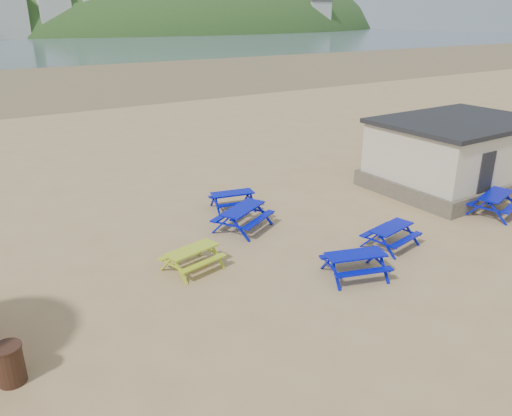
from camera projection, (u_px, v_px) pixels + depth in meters
ground at (285, 247)px, 17.33m from camera, size 400.00×400.00×0.00m
wet_sand at (13, 81)px, 60.10m from camera, size 400.00×400.00×0.00m
picnic_table_blue_a at (243, 218)px, 18.62m from camera, size 2.55×2.38×0.85m
picnic_table_blue_b at (233, 201)px, 20.55m from camera, size 2.00×1.74×0.72m
picnic_table_blue_d at (355, 265)px, 15.25m from camera, size 2.19×1.97×0.76m
picnic_table_blue_e at (391, 236)px, 17.24m from camera, size 1.99×1.71×0.74m
picnic_table_blue_f at (494, 204)px, 20.02m from camera, size 2.38×2.11×0.85m
picnic_table_yellow at (192, 259)px, 15.68m from camera, size 1.93×1.68×0.71m
litter_bin at (10, 364)px, 10.79m from camera, size 0.64×0.64×0.93m
amenity_block at (456, 153)px, 22.92m from camera, size 7.40×5.40×3.15m
headland_town at (154, 52)px, 245.73m from camera, size 264.00×144.00×108.00m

